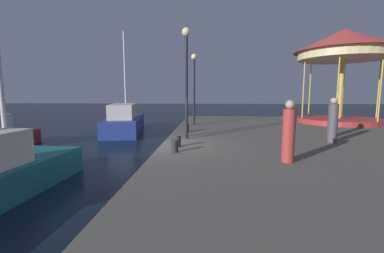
# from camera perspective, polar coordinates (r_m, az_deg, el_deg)

# --- Properties ---
(ground_plane) EXTENTS (120.00, 120.00, 0.00)m
(ground_plane) POSITION_cam_1_polar(r_m,az_deg,el_deg) (9.87, -6.66, -8.44)
(ground_plane) COLOR black
(quay_dock) EXTENTS (14.43, 24.35, 0.80)m
(quay_dock) POSITION_cam_1_polar(r_m,az_deg,el_deg) (11.08, 33.41, -5.75)
(quay_dock) COLOR #5B564F
(quay_dock) RESTS_ON ground
(sailboat_blue) EXTENTS (3.47, 7.63, 7.03)m
(sailboat_blue) POSITION_cam_1_polar(r_m,az_deg,el_deg) (18.61, -14.66, 1.14)
(sailboat_blue) COLOR navy
(sailboat_blue) RESTS_ON ground
(carousel) EXTENTS (5.93, 5.93, 5.85)m
(carousel) POSITION_cam_1_polar(r_m,az_deg,el_deg) (19.23, 30.53, 13.88)
(carousel) COLOR #B23333
(carousel) RESTS_ON quay_dock
(lamp_post_near_edge) EXTENTS (0.36, 0.36, 4.48)m
(lamp_post_near_edge) POSITION_cam_1_polar(r_m,az_deg,el_deg) (10.67, -1.24, 13.63)
(lamp_post_near_edge) COLOR black
(lamp_post_near_edge) RESTS_ON quay_dock
(lamp_post_mid_promenade) EXTENTS (0.36, 0.36, 4.19)m
(lamp_post_mid_promenade) POSITION_cam_1_polar(r_m,az_deg,el_deg) (15.49, 0.48, 11.02)
(lamp_post_mid_promenade) COLOR black
(lamp_post_mid_promenade) RESTS_ON quay_dock
(bollard_north) EXTENTS (0.24, 0.24, 0.40)m
(bollard_north) POSITION_cam_1_polar(r_m,az_deg,el_deg) (8.29, -3.87, -4.33)
(bollard_north) COLOR #2D2D33
(bollard_north) RESTS_ON quay_dock
(bollard_center) EXTENTS (0.24, 0.24, 0.40)m
(bollard_center) POSITION_cam_1_polar(r_m,az_deg,el_deg) (12.64, -1.20, -0.29)
(bollard_center) COLOR #2D2D33
(bollard_center) RESTS_ON quay_dock
(bollard_south) EXTENTS (0.24, 0.24, 0.40)m
(bollard_south) POSITION_cam_1_polar(r_m,az_deg,el_deg) (9.12, -3.24, -3.26)
(bollard_south) COLOR #2D2D33
(bollard_south) RESTS_ON quay_dock
(person_far_corner) EXTENTS (0.34, 0.34, 1.70)m
(person_far_corner) POSITION_cam_1_polar(r_m,az_deg,el_deg) (7.48, 20.64, -1.44)
(person_far_corner) COLOR #B23833
(person_far_corner) RESTS_ON quay_dock
(person_near_carousel) EXTENTS (0.34, 0.34, 1.72)m
(person_near_carousel) POSITION_cam_1_polar(r_m,az_deg,el_deg) (11.22, 28.78, 0.94)
(person_near_carousel) COLOR #514C56
(person_near_carousel) RESTS_ON quay_dock
(person_by_the_water) EXTENTS (0.34, 0.34, 1.70)m
(person_by_the_water) POSITION_cam_1_polar(r_m,az_deg,el_deg) (12.70, 28.62, 1.54)
(person_by_the_water) COLOR #B23833
(person_by_the_water) RESTS_ON quay_dock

